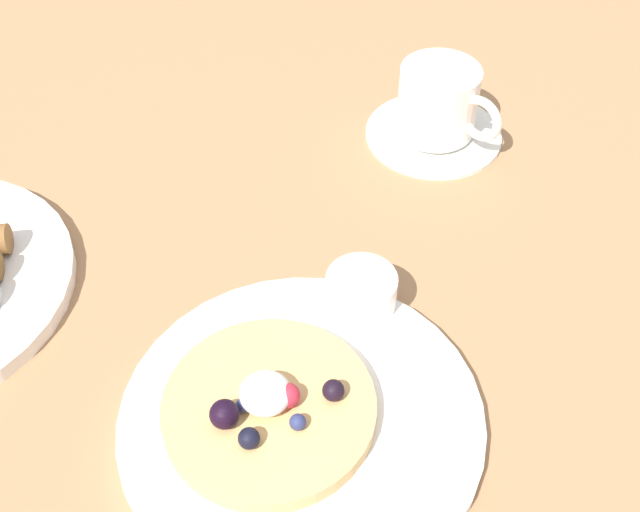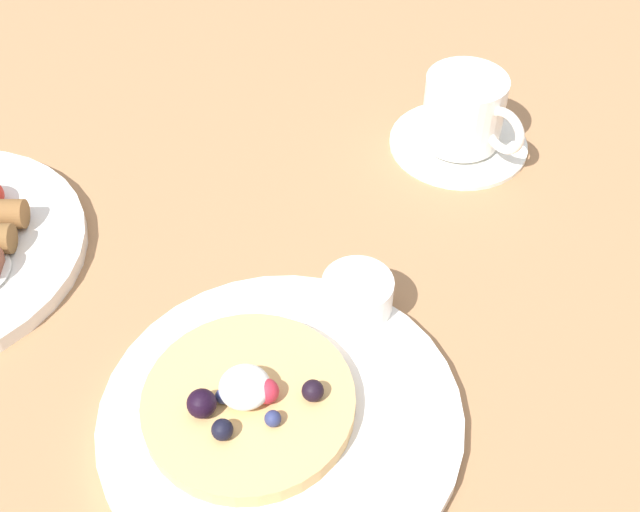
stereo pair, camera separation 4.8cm
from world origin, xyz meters
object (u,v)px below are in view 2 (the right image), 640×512
at_px(syrup_ramekin, 357,294).
at_px(coffee_saucer, 458,142).
at_px(coffee_cup, 465,109).
at_px(pancake_plate, 281,417).

relative_size(syrup_ramekin, coffee_saucer, 0.41).
relative_size(syrup_ramekin, coffee_cup, 0.52).
distance_m(pancake_plate, syrup_ramekin, 0.11).
height_order(pancake_plate, syrup_ramekin, syrup_ramekin).
relative_size(pancake_plate, syrup_ramekin, 4.64).
bearing_deg(coffee_cup, coffee_saucer, 110.69).
distance_m(pancake_plate, coffee_saucer, 0.34).
xyz_separation_m(pancake_plate, coffee_cup, (0.25, 0.23, 0.04)).
relative_size(pancake_plate, coffee_saucer, 1.91).
distance_m(syrup_ramekin, coffee_cup, 0.23).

